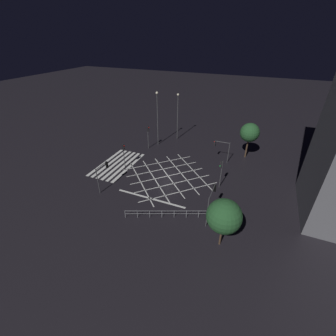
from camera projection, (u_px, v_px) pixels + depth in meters
The scene contains 13 objects.
ground_plane at pixel (168, 176), 33.98m from camera, with size 200.00×200.00×0.00m, color black.
road_markings at pixel (136, 170), 35.50m from camera, with size 14.49×18.81×0.01m.
traffic_light_ne_main at pixel (212, 197), 24.86m from camera, with size 3.07×0.36×4.04m.
traffic_light_nw_cross at pixel (221, 147), 36.61m from camera, with size 0.36×2.61×3.63m.
traffic_light_se_main at pixel (103, 170), 30.00m from camera, with size 2.54×0.36×3.81m.
traffic_light_sw_cross at pixel (148, 133), 40.59m from camera, with size 0.36×0.39×4.30m.
traffic_light_median_north at pixel (221, 169), 30.09m from camera, with size 0.36×0.39×4.14m.
traffic_light_median_south at pixel (124, 151), 34.89m from camera, with size 0.36×0.39×3.94m.
street_lamp_east at pixel (157, 111), 40.35m from camera, with size 0.46×0.46×9.93m.
street_lamp_west at pixel (178, 111), 42.97m from camera, with size 0.42×0.42×9.02m.
street_tree_near at pixel (250, 133), 36.86m from camera, with size 3.13×3.13×6.11m.
street_tree_far at pixel (224, 216), 21.09m from camera, with size 3.40×3.40×5.51m.
pedestrian_railing at pixel (168, 213), 26.00m from camera, with size 3.93×9.25×1.05m.
Camera 1 is at (26.23, 11.06, 18.59)m, focal length 24.00 mm.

